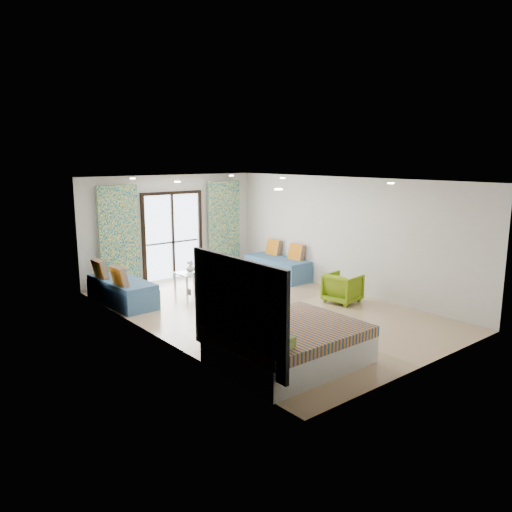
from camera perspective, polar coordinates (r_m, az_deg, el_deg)
floor at (r=10.52m, az=0.90°, el=-6.17°), size 5.00×7.50×0.01m
ceiling at (r=10.05m, az=0.95°, el=8.68°), size 5.00×7.50×0.01m
wall_back at (r=13.26m, az=-9.58°, el=3.29°), size 5.00×0.01×2.70m
wall_front at (r=7.78m, az=19.02°, el=-2.75°), size 5.00×0.01×2.70m
wall_left at (r=8.83m, az=-11.59°, el=-0.74°), size 0.01×7.50×2.70m
wall_right at (r=11.94m, az=10.15°, el=2.40°), size 0.01×7.50×2.70m
balcony_door at (r=13.24m, az=-9.51°, el=2.88°), size 1.76×0.08×2.28m
balcony_rail at (r=13.30m, az=-9.48°, el=1.57°), size 1.52×0.03×0.04m
curtain_left at (r=12.43m, az=-15.37°, el=2.05°), size 1.00×0.10×2.50m
curtain_right at (r=13.95m, az=-3.65°, el=3.39°), size 1.00×0.10×2.50m
downlight_a at (r=7.63m, az=2.59°, el=7.63°), size 0.12×0.12×0.02m
downlight_b at (r=9.72m, az=15.14°, el=8.03°), size 0.12×0.12×0.02m
downlight_c at (r=10.06m, az=-8.97°, el=8.38°), size 0.12×0.12×0.02m
downlight_d at (r=11.73m, az=3.06°, el=8.89°), size 0.12×0.12×0.02m
downlight_e at (r=11.83m, az=-13.92°, el=8.60°), size 0.12×0.12×0.02m
downlight_f at (r=13.27m, az=-2.82°, el=9.16°), size 0.12×0.12×0.02m
headboard at (r=7.00m, az=-2.19°, el=-6.21°), size 0.06×2.10×1.50m
switch_plate at (r=7.99m, az=-7.66°, el=-4.09°), size 0.02×0.10×0.10m
bed at (r=7.84m, az=3.68°, el=-10.00°), size 2.16×1.76×0.75m
daybed_left at (r=11.26m, az=-15.14°, el=-3.82°), size 0.85×1.97×0.95m
daybed_right at (r=13.21m, az=2.49°, el=-1.24°), size 0.76×1.93×0.95m
coffee_table at (r=12.15m, az=-7.51°, el=-2.10°), size 0.63×0.63×0.72m
vase at (r=12.18m, az=-7.53°, el=-1.35°), size 0.25×0.25×0.21m
armchair at (r=11.13m, az=9.89°, el=-3.47°), size 0.74×0.77×0.71m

